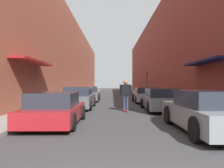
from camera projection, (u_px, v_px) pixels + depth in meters
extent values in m
plane|color=#38383A|center=(114.00, 97.00, 26.73)|extent=(135.52, 135.52, 0.00)
cube|color=gray|center=(83.00, 94.00, 32.87)|extent=(1.80, 61.60, 0.12)
cube|color=gray|center=(144.00, 94.00, 32.91)|extent=(1.80, 61.60, 0.12)
cube|color=brown|center=(64.00, 60.00, 32.87)|extent=(4.00, 61.60, 10.59)
cube|color=maroon|center=(32.00, 62.00, 12.85)|extent=(1.00, 4.80, 0.12)
cube|color=brown|center=(163.00, 56.00, 32.93)|extent=(4.00, 61.60, 11.72)
cube|color=#141947|center=(204.00, 62.00, 12.90)|extent=(1.00, 4.80, 0.12)
cube|color=maroon|center=(54.00, 113.00, 8.48)|extent=(1.91, 4.05, 0.55)
cube|color=#232833|center=(53.00, 100.00, 8.28)|extent=(1.66, 2.11, 0.53)
cylinder|color=black|center=(41.00, 113.00, 9.72)|extent=(0.18, 0.61, 0.61)
cylinder|color=black|center=(82.00, 113.00, 9.73)|extent=(0.18, 0.61, 0.61)
cylinder|color=black|center=(17.00, 122.00, 7.22)|extent=(0.18, 0.61, 0.61)
cylinder|color=black|center=(72.00, 122.00, 7.23)|extent=(0.18, 0.61, 0.61)
cube|color=#515459|center=(78.00, 100.00, 14.36)|extent=(1.80, 4.56, 0.69)
cube|color=#232833|center=(78.00, 91.00, 14.14)|extent=(1.58, 2.38, 0.54)
cylinder|color=black|center=(69.00, 102.00, 15.77)|extent=(0.18, 0.63, 0.63)
cylinder|color=black|center=(93.00, 102.00, 15.78)|extent=(0.18, 0.63, 0.63)
cylinder|color=black|center=(60.00, 105.00, 12.95)|extent=(0.18, 0.63, 0.63)
cylinder|color=black|center=(89.00, 105.00, 12.95)|extent=(0.18, 0.63, 0.63)
cube|color=#515459|center=(88.00, 96.00, 20.37)|extent=(1.92, 4.31, 0.69)
cube|color=#232833|center=(87.00, 89.00, 20.16)|extent=(1.66, 2.26, 0.52)
cylinder|color=black|center=(80.00, 97.00, 21.69)|extent=(0.18, 0.63, 0.63)
cylinder|color=black|center=(98.00, 97.00, 21.70)|extent=(0.18, 0.63, 0.63)
cylinder|color=black|center=(76.00, 99.00, 19.04)|extent=(0.18, 0.63, 0.63)
cylinder|color=black|center=(96.00, 99.00, 19.05)|extent=(0.18, 0.63, 0.63)
cube|color=gray|center=(205.00, 116.00, 7.24)|extent=(1.82, 4.61, 0.65)
cube|color=#232833|center=(208.00, 99.00, 7.01)|extent=(1.60, 2.40, 0.51)
cylinder|color=black|center=(167.00, 115.00, 8.67)|extent=(0.18, 0.71, 0.71)
cylinder|color=black|center=(211.00, 115.00, 8.68)|extent=(0.18, 0.71, 0.71)
cylinder|color=black|center=(194.00, 130.00, 5.81)|extent=(0.18, 0.71, 0.71)
cube|color=gray|center=(159.00, 102.00, 13.24)|extent=(2.01, 4.56, 0.66)
cube|color=#232833|center=(160.00, 93.00, 13.02)|extent=(1.72, 2.39, 0.49)
cylinder|color=black|center=(141.00, 103.00, 14.64)|extent=(0.18, 0.62, 0.62)
cylinder|color=black|center=(168.00, 103.00, 14.64)|extent=(0.18, 0.62, 0.62)
cylinder|color=black|center=(148.00, 107.00, 11.84)|extent=(0.18, 0.62, 0.62)
cylinder|color=black|center=(182.00, 107.00, 11.85)|extent=(0.18, 0.62, 0.62)
cube|color=#B7B7BC|center=(145.00, 97.00, 19.04)|extent=(2.04, 4.60, 0.62)
cube|color=#232833|center=(145.00, 90.00, 18.81)|extent=(1.75, 2.41, 0.49)
cylinder|color=black|center=(132.00, 97.00, 20.45)|extent=(0.18, 0.69, 0.69)
cylinder|color=black|center=(152.00, 97.00, 20.46)|extent=(0.18, 0.69, 0.69)
cylinder|color=black|center=(136.00, 99.00, 17.63)|extent=(0.18, 0.69, 0.69)
cylinder|color=black|center=(159.00, 99.00, 17.63)|extent=(0.18, 0.69, 0.69)
cube|color=#B2231E|center=(125.00, 110.00, 12.64)|extent=(0.20, 0.78, 0.02)
cylinder|color=beige|center=(123.00, 110.00, 12.89)|extent=(0.03, 0.06, 0.06)
cylinder|color=beige|center=(126.00, 110.00, 12.89)|extent=(0.03, 0.06, 0.06)
cylinder|color=beige|center=(124.00, 111.00, 12.39)|extent=(0.03, 0.06, 0.06)
cylinder|color=beige|center=(126.00, 111.00, 12.40)|extent=(0.03, 0.06, 0.06)
cylinder|color=#2D3351|center=(123.00, 103.00, 12.65)|extent=(0.13, 0.13, 0.84)
cylinder|color=#2D3351|center=(126.00, 103.00, 12.65)|extent=(0.13, 0.13, 0.84)
cube|color=black|center=(125.00, 90.00, 12.65)|extent=(0.50, 0.23, 0.64)
sphere|color=#8C664C|center=(125.00, 82.00, 12.65)|extent=(0.27, 0.27, 0.27)
cylinder|color=black|center=(120.00, 90.00, 12.65)|extent=(0.10, 0.10, 0.61)
cylinder|color=black|center=(130.00, 90.00, 12.65)|extent=(0.10, 0.10, 0.61)
cylinder|color=#2D2D2D|center=(146.00, 83.00, 28.26)|extent=(0.10, 0.10, 3.21)
cube|color=#332D0F|center=(146.00, 73.00, 28.27)|extent=(0.16, 0.16, 0.45)
sphere|color=red|center=(146.00, 72.00, 28.18)|extent=(0.11, 0.11, 0.11)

